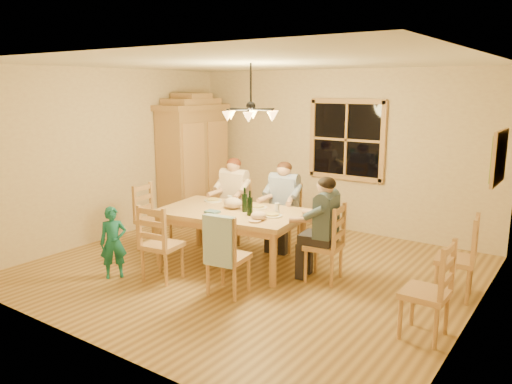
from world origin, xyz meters
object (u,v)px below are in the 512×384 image
Objects in this scene: chair_far_right at (283,229)px; chair_spare_front at (424,308)px; dining_table at (231,217)px; chair_far_left at (234,223)px; adult_plaid_man at (284,195)px; adult_slate_man at (325,216)px; chair_end_left at (154,230)px; wine_bottle_a at (245,200)px; armoire at (194,162)px; chair_spare_back at (454,272)px; chandelier at (251,114)px; chair_near_right at (228,269)px; adult_woman at (234,189)px; wine_bottle_b at (250,203)px; chair_near_left at (163,257)px; child at (113,242)px; chair_end_right at (324,257)px.

chair_far_right and chair_spare_front have the same top height.
dining_table is 1.09m from chair_far_left.
adult_plaid_man is at bearing 180.00° from chair_far_left.
adult_plaid_man is at bearing 46.64° from adult_slate_man.
chair_end_left is 1.66m from wine_bottle_a.
armoire reaches higher than chair_far_right.
adult_plaid_man is 0.88× the size of chair_spare_back.
chandelier reaches higher than adult_slate_man.
chair_end_left is 1.13× the size of adult_plaid_man.
chair_far_left is at bearing 125.35° from dining_table.
armoire is 2.72m from wine_bottle_a.
dining_table is 1.09m from chair_near_right.
armoire is 2.61m from dining_table.
adult_plaid_man is 2.65× the size of wine_bottle_a.
chair_near_right is 1.13× the size of adult_plaid_man.
chair_far_left is at bearing 63.43° from adult_slate_man.
adult_woman reaches higher than chair_near_right.
chair_near_left is at bearing -129.48° from wine_bottle_b.
adult_plaid_man is (0.00, -0.00, 0.54)m from chair_far_right.
child is at bearing 12.81° from chair_end_left.
wine_bottle_a is at bearing 88.93° from adult_slate_man.
adult_woman is (-0.85, -0.11, 0.54)m from chair_far_right.
chair_spare_front reaches higher than dining_table.
child is 0.94× the size of chair_spare_back.
adult_slate_man is 2.65× the size of wine_bottle_a.
chair_far_right and chair_spare_back have the same top height.
dining_table is at bearing 173.38° from chandelier.
adult_slate_man is at bearing 6.38° from wine_bottle_a.
chair_end_right is 0.54m from adult_slate_man.
chair_end_left is 1.00× the size of chair_spare_front.
chair_near_left is (-0.61, -1.92, 0.00)m from chair_far_right.
chandelier is 1.80m from adult_woman.
dining_table is at bearing 117.90° from chair_far_left.
dining_table is 2.23× the size of child.
chandelier is 2.04m from chair_far_right.
chair_spare_back is at bearing 168.12° from adult_woman.
chair_near_left is 1.00× the size of chair_spare_front.
adult_plaid_man is at bearing 10.03° from child.
adult_slate_man reaches higher than dining_table.
adult_woman reaches higher than chair_far_left.
chair_spare_back is at bearing 92.83° from chair_end_left.
armoire is 2.63× the size of adult_plaid_man.
chair_near_right is at bearing 117.90° from chair_far_left.
chandelier reaches higher than wine_bottle_a.
wine_bottle_b is (2.43, -1.64, -0.13)m from armoire.
chair_spare_back is (2.44, 0.66, -0.62)m from wine_bottle_b.
dining_table is 6.26× the size of wine_bottle_b.
chandelier is 1.15m from wine_bottle_b.
chair_far_right is 1.10m from wine_bottle_a.
chair_end_left is 1.81m from wine_bottle_b.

